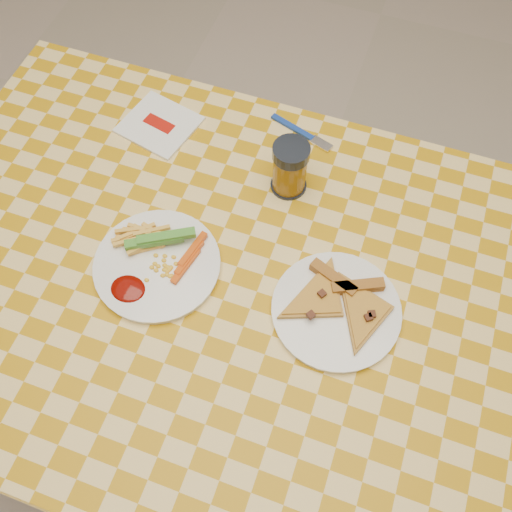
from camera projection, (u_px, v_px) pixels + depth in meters
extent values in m
plane|color=beige|center=(240.00, 395.00, 1.68)|extent=(8.00, 8.00, 0.00)
cylinder|color=white|center=(100.00, 186.00, 1.61)|extent=(0.06, 0.06, 0.71)
cylinder|color=white|center=(483.00, 303.00, 1.44)|extent=(0.06, 0.06, 0.71)
cube|color=#52311C|center=(231.00, 289.00, 1.04)|extent=(1.20, 0.80, 0.04)
cylinder|color=white|center=(157.00, 265.00, 1.03)|extent=(0.23, 0.23, 0.01)
cylinder|color=white|center=(336.00, 311.00, 0.99)|extent=(0.23, 0.23, 0.01)
cube|color=#0E5D13|center=(160.00, 239.00, 1.02)|extent=(0.11, 0.08, 0.02)
cube|color=#D64909|center=(189.00, 258.00, 1.02)|extent=(0.07, 0.09, 0.02)
ellipsoid|color=#690802|center=(128.00, 289.00, 1.00)|extent=(0.06, 0.05, 0.01)
cube|color=olive|center=(333.00, 279.00, 1.00)|extent=(0.09, 0.05, 0.02)
cube|color=olive|center=(357.00, 287.00, 0.99)|extent=(0.09, 0.06, 0.02)
cylinder|color=black|center=(288.00, 185.00, 1.12)|extent=(0.07, 0.07, 0.01)
cylinder|color=#7E530D|center=(290.00, 171.00, 1.08)|extent=(0.06, 0.06, 0.09)
cylinder|color=black|center=(291.00, 152.00, 1.03)|extent=(0.07, 0.07, 0.02)
cube|color=white|center=(159.00, 125.00, 1.20)|extent=(0.17, 0.16, 0.01)
cube|color=#B1130A|center=(159.00, 123.00, 1.19)|extent=(0.07, 0.04, 0.00)
cube|color=#163899|center=(292.00, 127.00, 1.19)|extent=(0.10, 0.04, 0.01)
cube|color=white|center=(321.00, 144.00, 1.17)|extent=(0.05, 0.03, 0.00)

